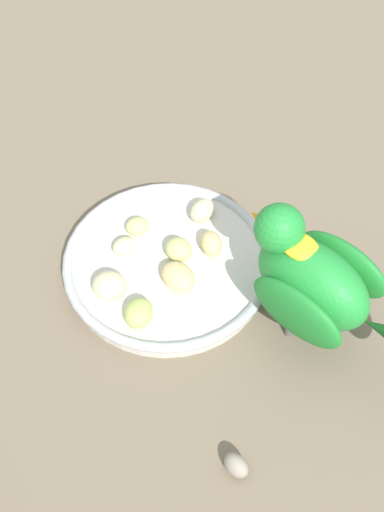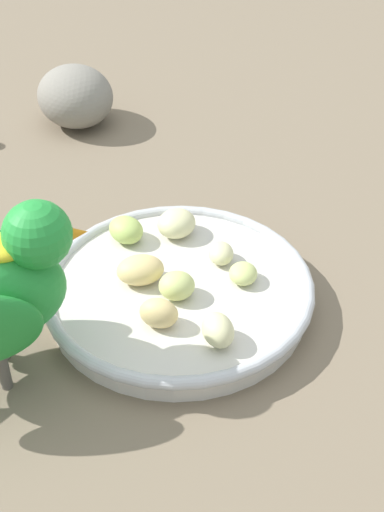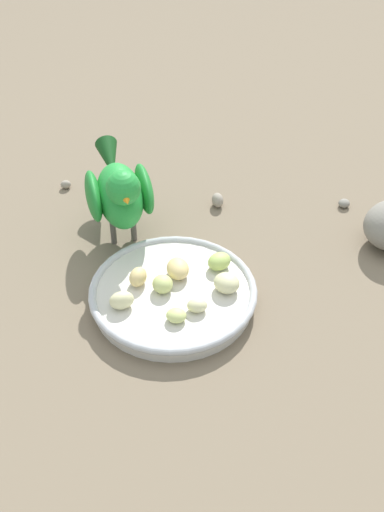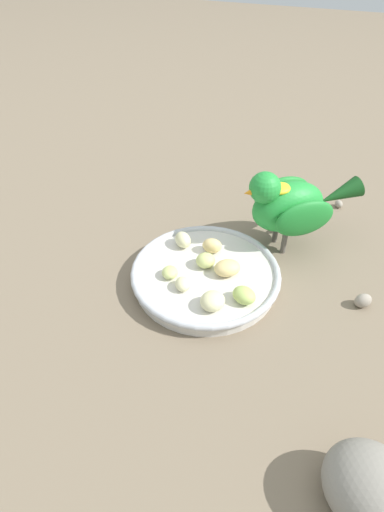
% 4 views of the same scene
% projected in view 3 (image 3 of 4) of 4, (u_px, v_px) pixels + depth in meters
% --- Properties ---
extents(ground_plane, '(4.00, 4.00, 0.00)m').
position_uv_depth(ground_plane, '(185.00, 297.00, 0.87)').
color(ground_plane, '#756651').
extents(feeding_bowl, '(0.22, 0.22, 0.03)m').
position_uv_depth(feeding_bowl, '(173.00, 294.00, 0.85)').
color(feeding_bowl, beige).
rests_on(feeding_bowl, ground_plane).
extents(apple_piece_0, '(0.05, 0.05, 0.02)m').
position_uv_depth(apple_piece_0, '(178.00, 269.00, 0.86)').
color(apple_piece_0, '#E5C67F').
rests_on(apple_piece_0, feeding_bowl).
extents(apple_piece_1, '(0.04, 0.04, 0.02)m').
position_uv_depth(apple_piece_1, '(227.00, 283.00, 0.84)').
color(apple_piece_1, beige).
rests_on(apple_piece_1, feeding_bowl).
extents(apple_piece_2, '(0.02, 0.03, 0.02)m').
position_uv_depth(apple_piece_2, '(138.00, 277.00, 0.85)').
color(apple_piece_2, '#E5C67F').
rests_on(apple_piece_2, feeding_bowl).
extents(apple_piece_3, '(0.03, 0.03, 0.02)m').
position_uv_depth(apple_piece_3, '(197.00, 305.00, 0.81)').
color(apple_piece_3, beige).
rests_on(apple_piece_3, feeding_bowl).
extents(apple_piece_4, '(0.04, 0.04, 0.02)m').
position_uv_depth(apple_piece_4, '(122.00, 300.00, 0.82)').
color(apple_piece_4, beige).
rests_on(apple_piece_4, feeding_bowl).
extents(apple_piece_5, '(0.03, 0.03, 0.02)m').
position_uv_depth(apple_piece_5, '(176.00, 315.00, 0.80)').
color(apple_piece_5, '#C6D17A').
rests_on(apple_piece_5, feeding_bowl).
extents(apple_piece_6, '(0.04, 0.04, 0.02)m').
position_uv_depth(apple_piece_6, '(163.00, 284.00, 0.84)').
color(apple_piece_6, '#C6D17A').
rests_on(apple_piece_6, feeding_bowl).
extents(apple_piece_7, '(0.04, 0.04, 0.02)m').
position_uv_depth(apple_piece_7, '(219.00, 261.00, 0.87)').
color(apple_piece_7, '#B2CC66').
rests_on(apple_piece_7, feeding_bowl).
extents(parrot, '(0.15, 0.18, 0.14)m').
position_uv_depth(parrot, '(119.00, 191.00, 0.91)').
color(parrot, '#59544C').
rests_on(parrot, ground_plane).
extents(pebble_0, '(0.03, 0.03, 0.02)m').
position_uv_depth(pebble_0, '(218.00, 200.00, 1.01)').
color(pebble_0, gray).
rests_on(pebble_0, ground_plane).
extents(pebble_1, '(0.02, 0.02, 0.01)m').
position_uv_depth(pebble_1, '(66.00, 185.00, 1.05)').
color(pebble_1, gray).
rests_on(pebble_1, ground_plane).
extents(pebble_2, '(0.02, 0.02, 0.01)m').
position_uv_depth(pebble_2, '(344.00, 203.00, 1.01)').
color(pebble_2, gray).
rests_on(pebble_2, ground_plane).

